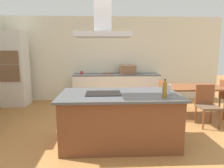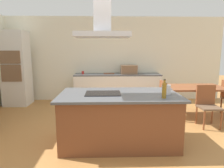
{
  "view_description": "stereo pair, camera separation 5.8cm",
  "coord_description": "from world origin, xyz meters",
  "px_view_note": "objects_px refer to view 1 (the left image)",
  "views": [
    {
      "loc": [
        -0.29,
        -3.38,
        1.64
      ],
      "look_at": [
        -0.11,
        0.4,
        1.0
      ],
      "focal_mm": 32.05,
      "sensor_mm": 36.0,
      "label": 1
    },
    {
      "loc": [
        -0.23,
        -3.38,
        1.64
      ],
      "look_at": [
        -0.11,
        0.4,
        1.0
      ],
      "focal_mm": 32.05,
      "sensor_mm": 36.0,
      "label": 2
    }
  ],
  "objects_px": {
    "dining_table": "(193,90)",
    "chair_at_left_end": "(157,96)",
    "cutting_board": "(108,74)",
    "wall_oven_stack": "(14,69)",
    "range_hood": "(103,21)",
    "tea_kettle": "(166,89)",
    "olive_oil_bottle": "(165,90)",
    "countertop_microwave": "(128,69)",
    "chair_facing_island": "(206,103)",
    "coffee_mug_red": "(82,73)",
    "cooktop": "(103,93)"
  },
  "relations": [
    {
      "from": "olive_oil_bottle",
      "to": "wall_oven_stack",
      "type": "relative_size",
      "value": 0.14
    },
    {
      "from": "cutting_board",
      "to": "coffee_mug_red",
      "type": "bearing_deg",
      "value": -177.45
    },
    {
      "from": "wall_oven_stack",
      "to": "chair_facing_island",
      "type": "distance_m",
      "value": 5.26
    },
    {
      "from": "countertop_microwave",
      "to": "chair_at_left_end",
      "type": "bearing_deg",
      "value": -68.46
    },
    {
      "from": "chair_at_left_end",
      "to": "chair_facing_island",
      "type": "xyz_separation_m",
      "value": [
        0.92,
        -0.67,
        0.0
      ]
    },
    {
      "from": "chair_facing_island",
      "to": "cooktop",
      "type": "bearing_deg",
      "value": -161.17
    },
    {
      "from": "wall_oven_stack",
      "to": "chair_facing_island",
      "type": "relative_size",
      "value": 2.47
    },
    {
      "from": "wall_oven_stack",
      "to": "range_hood",
      "type": "xyz_separation_m",
      "value": [
        2.62,
        -2.65,
        1.0
      ]
    },
    {
      "from": "tea_kettle",
      "to": "cutting_board",
      "type": "bearing_deg",
      "value": 107.25
    },
    {
      "from": "olive_oil_bottle",
      "to": "chair_facing_island",
      "type": "bearing_deg",
      "value": 40.95
    },
    {
      "from": "cooktop",
      "to": "chair_facing_island",
      "type": "relative_size",
      "value": 0.67
    },
    {
      "from": "olive_oil_bottle",
      "to": "dining_table",
      "type": "bearing_deg",
      "value": 54.04
    },
    {
      "from": "chair_at_left_end",
      "to": "dining_table",
      "type": "bearing_deg",
      "value": 0.0
    },
    {
      "from": "tea_kettle",
      "to": "olive_oil_bottle",
      "type": "height_order",
      "value": "olive_oil_bottle"
    },
    {
      "from": "olive_oil_bottle",
      "to": "wall_oven_stack",
      "type": "bearing_deg",
      "value": 139.98
    },
    {
      "from": "tea_kettle",
      "to": "cutting_board",
      "type": "height_order",
      "value": "tea_kettle"
    },
    {
      "from": "cooktop",
      "to": "wall_oven_stack",
      "type": "xyz_separation_m",
      "value": [
        -2.62,
        2.65,
        0.2
      ]
    },
    {
      "from": "countertop_microwave",
      "to": "chair_facing_island",
      "type": "height_order",
      "value": "countertop_microwave"
    },
    {
      "from": "chair_facing_island",
      "to": "range_hood",
      "type": "xyz_separation_m",
      "value": [
        -2.26,
        -0.77,
        1.59
      ]
    },
    {
      "from": "chair_facing_island",
      "to": "range_hood",
      "type": "distance_m",
      "value": 2.87
    },
    {
      "from": "chair_at_left_end",
      "to": "coffee_mug_red",
      "type": "bearing_deg",
      "value": 144.15
    },
    {
      "from": "dining_table",
      "to": "chair_at_left_end",
      "type": "relative_size",
      "value": 1.57
    },
    {
      "from": "tea_kettle",
      "to": "countertop_microwave",
      "type": "xyz_separation_m",
      "value": [
        -0.31,
        2.95,
        0.06
      ]
    },
    {
      "from": "countertop_microwave",
      "to": "cutting_board",
      "type": "xyz_separation_m",
      "value": [
        -0.63,
        0.05,
        -0.13
      ]
    },
    {
      "from": "coffee_mug_red",
      "to": "cooktop",
      "type": "bearing_deg",
      "value": -76.96
    },
    {
      "from": "dining_table",
      "to": "chair_facing_island",
      "type": "relative_size",
      "value": 1.57
    },
    {
      "from": "tea_kettle",
      "to": "dining_table",
      "type": "bearing_deg",
      "value": 51.91
    },
    {
      "from": "olive_oil_bottle",
      "to": "countertop_microwave",
      "type": "bearing_deg",
      "value": 93.22
    },
    {
      "from": "olive_oil_bottle",
      "to": "wall_oven_stack",
      "type": "xyz_separation_m",
      "value": [
        -3.58,
        3.01,
        0.07
      ]
    },
    {
      "from": "olive_oil_bottle",
      "to": "range_hood",
      "type": "xyz_separation_m",
      "value": [
        -0.96,
        0.36,
        1.07
      ]
    },
    {
      "from": "countertop_microwave",
      "to": "chair_facing_island",
      "type": "xyz_separation_m",
      "value": [
        1.49,
        -2.11,
        -0.53
      ]
    },
    {
      "from": "cooktop",
      "to": "coffee_mug_red",
      "type": "distance_m",
      "value": 2.97
    },
    {
      "from": "olive_oil_bottle",
      "to": "chair_at_left_end",
      "type": "relative_size",
      "value": 0.34
    },
    {
      "from": "olive_oil_bottle",
      "to": "chair_facing_island",
      "type": "height_order",
      "value": "olive_oil_bottle"
    },
    {
      "from": "countertop_microwave",
      "to": "wall_oven_stack",
      "type": "xyz_separation_m",
      "value": [
        -3.4,
        -0.23,
        0.06
      ]
    },
    {
      "from": "cooktop",
      "to": "cutting_board",
      "type": "bearing_deg",
      "value": 87.05
    },
    {
      "from": "cutting_board",
      "to": "wall_oven_stack",
      "type": "distance_m",
      "value": 2.79
    },
    {
      "from": "cooktop",
      "to": "wall_oven_stack",
      "type": "bearing_deg",
      "value": 134.73
    },
    {
      "from": "cutting_board",
      "to": "countertop_microwave",
      "type": "bearing_deg",
      "value": -4.57
    },
    {
      "from": "cooktop",
      "to": "olive_oil_bottle",
      "type": "height_order",
      "value": "olive_oil_bottle"
    },
    {
      "from": "coffee_mug_red",
      "to": "dining_table",
      "type": "distance_m",
      "value": 3.29
    },
    {
      "from": "countertop_microwave",
      "to": "chair_at_left_end",
      "type": "relative_size",
      "value": 0.56
    },
    {
      "from": "olive_oil_bottle",
      "to": "range_hood",
      "type": "relative_size",
      "value": 0.33
    },
    {
      "from": "olive_oil_bottle",
      "to": "cutting_board",
      "type": "distance_m",
      "value": 3.39
    },
    {
      "from": "range_hood",
      "to": "dining_table",
      "type": "bearing_deg",
      "value": 32.42
    },
    {
      "from": "tea_kettle",
      "to": "chair_at_left_end",
      "type": "distance_m",
      "value": 1.6
    },
    {
      "from": "cutting_board",
      "to": "wall_oven_stack",
      "type": "relative_size",
      "value": 0.15
    },
    {
      "from": "dining_table",
      "to": "chair_facing_island",
      "type": "distance_m",
      "value": 0.68
    },
    {
      "from": "tea_kettle",
      "to": "wall_oven_stack",
      "type": "height_order",
      "value": "wall_oven_stack"
    },
    {
      "from": "dining_table",
      "to": "range_hood",
      "type": "height_order",
      "value": "range_hood"
    }
  ]
}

